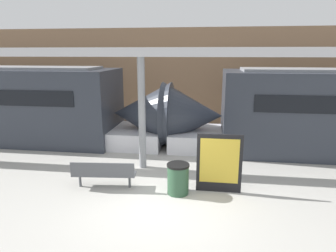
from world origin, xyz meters
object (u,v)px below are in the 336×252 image
object	(u,v)px
poster_board	(219,163)
support_column_near	(142,114)
trash_bin	(178,179)
bench_near	(104,173)

from	to	relation	value
poster_board	support_column_near	size ratio (longest dim) A/B	0.45
trash_bin	support_column_near	size ratio (longest dim) A/B	0.23
trash_bin	support_column_near	bearing A→B (deg)	128.40
bench_near	poster_board	size ratio (longest dim) A/B	1.11
trash_bin	poster_board	distance (m)	1.20
trash_bin	poster_board	size ratio (longest dim) A/B	0.51
trash_bin	poster_board	bearing A→B (deg)	13.47
poster_board	support_column_near	world-z (taller)	support_column_near
poster_board	support_column_near	xyz separation A→B (m)	(-2.48, 1.48, 0.99)
bench_near	trash_bin	size ratio (longest dim) A/B	2.15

